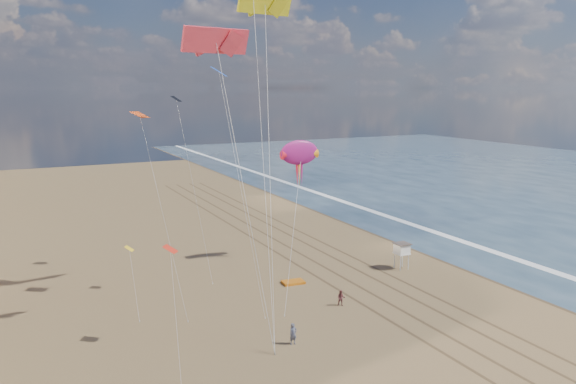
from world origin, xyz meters
The scene contains 10 objects.
ground centered at (0.00, 0.00, 0.00)m, with size 260.00×260.00×0.00m, color brown.
wet_sand centered at (19.00, 40.00, 0.00)m, with size 260.00×260.00×0.00m, color #42301E.
foam centered at (23.20, 40.00, 0.00)m, with size 260.00×260.00×0.00m, color white.
tracks centered at (2.55, 30.00, 0.01)m, with size 7.68×120.00×0.01m.
lifeguard_stand centered at (8.73, 23.61, 2.29)m, with size 1.64×1.64×2.97m.
grounded_kite centered at (-4.43, 24.70, 0.13)m, with size 2.26×1.44×0.26m, color orange.
show_kite centered at (0.01, 31.87, 12.75)m, with size 6.88×7.80×20.78m.
kite_flyer_a centered at (-10.88, 12.08, 0.88)m, with size 0.64×0.42×1.75m, color #53576A.
kite_flyer_b centered at (-3.21, 17.23, 0.77)m, with size 0.75×0.58×1.54m, color brown.
small_kites centered at (-16.12, 26.72, 16.41)m, with size 9.08×19.59×17.93m.
Camera 1 is at (-29.86, -25.06, 20.08)m, focal length 35.00 mm.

